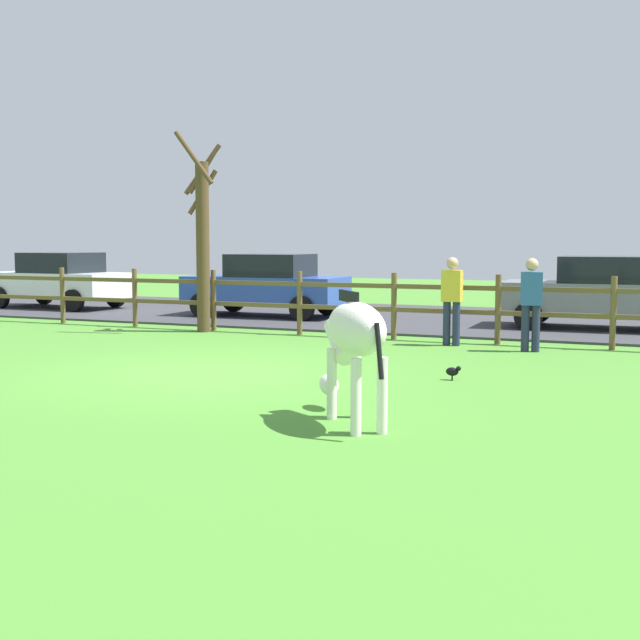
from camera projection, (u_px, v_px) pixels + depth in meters
name	position (u px, v px, depth m)	size (l,w,h in m)	color
ground_plane	(209.00, 372.00, 12.25)	(60.00, 60.00, 0.00)	#47842D
parking_asphalt	(399.00, 317.00, 20.77)	(28.00, 7.40, 0.05)	#38383D
paddock_fence	(300.00, 299.00, 17.07)	(20.52, 0.11, 1.32)	brown
bare_tree	(202.00, 237.00, 17.53)	(1.03, 1.05, 4.20)	#513A23
zebra	(354.00, 338.00, 8.70)	(1.40, 1.59, 1.41)	white
crow_on_grass	(453.00, 371.00, 11.56)	(0.21, 0.10, 0.20)	black
parked_car_grey	(600.00, 292.00, 17.79)	(4.04, 1.96, 1.56)	slate
parked_car_blue	(267.00, 285.00, 20.77)	(4.04, 1.95, 1.56)	#2D4CAD
parked_car_white	(58.00, 280.00, 23.34)	(4.08, 2.05, 1.56)	white
visitor_left_of_tree	(531.00, 300.00, 14.44)	(0.40, 0.29, 1.64)	#232847
visitor_right_of_tree	(452.00, 297.00, 15.30)	(0.36, 0.23, 1.64)	#232847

